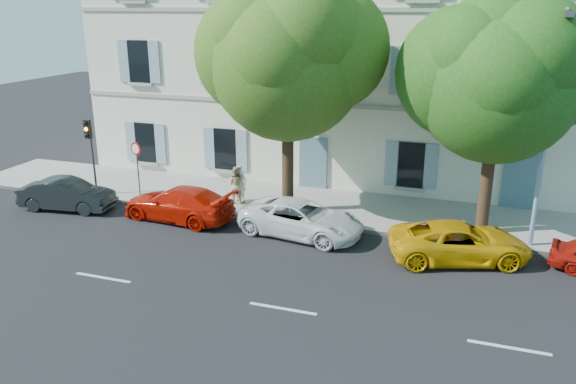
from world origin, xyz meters
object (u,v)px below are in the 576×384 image
(pedestrian_b, at_px, (236,185))
(tree_left, at_px, (288,63))
(car_red_coupe, at_px, (179,204))
(car_yellow_supercar, at_px, (459,242))
(car_dark_sedan, at_px, (67,195))
(pedestrian_a, at_px, (240,184))
(tree_right, at_px, (498,84))
(traffic_light, at_px, (90,141))
(car_white_coupe, at_px, (301,219))
(street_lamp, at_px, (549,119))
(road_sign, at_px, (137,158))

(pedestrian_b, bearing_deg, tree_left, 172.84)
(car_red_coupe, xyz_separation_m, car_yellow_supercar, (10.77, -0.36, -0.03))
(car_yellow_supercar, bearing_deg, car_dark_sedan, 72.05)
(tree_left, bearing_deg, pedestrian_a, 168.33)
(tree_right, height_order, traffic_light, tree_right)
(car_yellow_supercar, bearing_deg, traffic_light, 66.02)
(car_white_coupe, distance_m, street_lamp, 9.04)
(car_dark_sedan, relative_size, street_lamp, 0.50)
(car_dark_sedan, distance_m, street_lamp, 18.65)
(car_red_coupe, relative_size, traffic_light, 1.38)
(car_white_coupe, xyz_separation_m, pedestrian_a, (-3.52, 2.42, 0.29))
(tree_right, bearing_deg, street_lamp, -28.10)
(pedestrian_a, bearing_deg, road_sign, 9.71)
(car_yellow_supercar, relative_size, pedestrian_b, 2.89)
(car_red_coupe, distance_m, tree_left, 6.96)
(car_white_coupe, xyz_separation_m, traffic_light, (-10.00, 1.20, 1.93))
(tree_right, bearing_deg, tree_left, -178.95)
(car_red_coupe, bearing_deg, pedestrian_a, 152.75)
(car_dark_sedan, xyz_separation_m, road_sign, (2.16, 2.06, 1.26))
(car_yellow_supercar, distance_m, traffic_light, 15.85)
(traffic_light, relative_size, pedestrian_a, 2.13)
(traffic_light, distance_m, street_lamp, 18.13)
(car_white_coupe, distance_m, traffic_light, 10.25)
(pedestrian_a, bearing_deg, pedestrian_b, 72.85)
(car_yellow_supercar, height_order, tree_left, tree_left)
(traffic_light, bearing_deg, car_yellow_supercar, -5.78)
(pedestrian_a, relative_size, pedestrian_b, 0.99)
(car_dark_sedan, distance_m, car_red_coupe, 5.03)
(tree_right, bearing_deg, road_sign, -178.14)
(tree_right, bearing_deg, pedestrian_b, 179.32)
(tree_left, relative_size, pedestrian_a, 5.83)
(car_white_coupe, bearing_deg, street_lamp, -73.12)
(tree_right, height_order, pedestrian_a, tree_right)
(car_white_coupe, height_order, pedestrian_b, pedestrian_b)
(tree_left, height_order, pedestrian_b, tree_left)
(traffic_light, bearing_deg, street_lamp, -0.02)
(traffic_light, xyz_separation_m, pedestrian_a, (6.48, 1.22, -1.64))
(tree_left, bearing_deg, road_sign, -177.24)
(car_red_coupe, distance_m, car_yellow_supercar, 10.77)
(car_white_coupe, bearing_deg, car_red_coupe, 98.71)
(car_white_coupe, relative_size, tree_left, 0.51)
(road_sign, bearing_deg, car_red_coupe, -29.72)
(tree_left, height_order, tree_right, tree_left)
(road_sign, distance_m, street_lamp, 16.23)
(car_red_coupe, bearing_deg, street_lamp, 101.23)
(car_dark_sedan, relative_size, car_yellow_supercar, 0.85)
(tree_right, relative_size, traffic_light, 2.52)
(car_red_coupe, height_order, road_sign, road_sign)
(traffic_light, xyz_separation_m, street_lamp, (18.01, -0.00, 2.08))
(car_dark_sedan, height_order, tree_left, tree_left)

